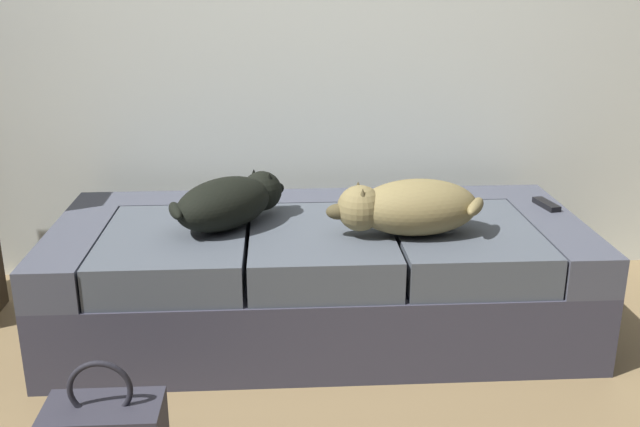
# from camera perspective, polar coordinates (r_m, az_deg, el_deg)

# --- Properties ---
(couch) EXTENTS (2.02, 0.89, 0.45)m
(couch) POSITION_cam_1_polar(r_m,az_deg,el_deg) (2.84, -0.06, -4.94)
(couch) COLOR #383847
(couch) RESTS_ON ground
(dog_dark) EXTENTS (0.47, 0.47, 0.19)m
(dog_dark) POSITION_cam_1_polar(r_m,az_deg,el_deg) (2.70, -7.07, 0.97)
(dog_dark) COLOR black
(dog_dark) RESTS_ON couch
(dog_tan) EXTENTS (0.60, 0.28, 0.20)m
(dog_tan) POSITION_cam_1_polar(r_m,az_deg,el_deg) (2.61, 6.95, 0.49)
(dog_tan) COLOR olive
(dog_tan) RESTS_ON couch
(tv_remote) EXTENTS (0.07, 0.16, 0.02)m
(tv_remote) POSITION_cam_1_polar(r_m,az_deg,el_deg) (3.07, 17.47, 0.70)
(tv_remote) COLOR black
(tv_remote) RESTS_ON couch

